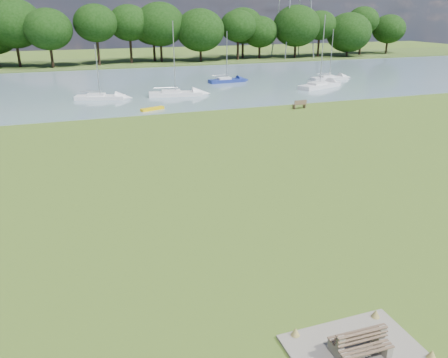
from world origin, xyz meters
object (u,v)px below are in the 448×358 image
object	(u,v)px
riverbank_bench	(300,104)
sailboat_2	(99,96)
sailboat_3	(329,77)
kayak	(152,109)
sailboat_4	(226,79)
bench_pair	(360,344)
sailboat_7	(320,84)
sailboat_1	(175,92)

from	to	relation	value
riverbank_bench	sailboat_2	bearing A→B (deg)	143.06
sailboat_2	sailboat_3	size ratio (longest dim) A/B	0.85
kayak	sailboat_4	size ratio (longest dim) A/B	0.37
bench_pair	sailboat_7	world-z (taller)	sailboat_7
riverbank_bench	sailboat_1	xyz separation A→B (m)	(-11.29, 11.98, 0.01)
sailboat_2	sailboat_1	bearing A→B (deg)	13.00
bench_pair	riverbank_bench	bearing A→B (deg)	65.68
sailboat_4	sailboat_3	bearing A→B (deg)	-15.70
bench_pair	sailboat_4	distance (m)	55.84
sailboat_3	sailboat_7	distance (m)	8.02
sailboat_2	riverbank_bench	bearing A→B (deg)	-13.97
riverbank_bench	sailboat_2	xyz separation A→B (m)	(-20.50, 12.78, -0.04)
riverbank_bench	sailboat_4	bearing A→B (deg)	89.03
sailboat_1	sailboat_2	bearing A→B (deg)	-175.51
sailboat_1	sailboat_7	bearing A→B (deg)	7.74
riverbank_bench	sailboat_3	distance (m)	22.68
kayak	sailboat_7	world-z (taller)	sailboat_7
kayak	sailboat_3	xyz separation A→B (m)	(30.13, 12.93, 0.30)
sailboat_2	sailboat_7	xyz separation A→B (m)	(29.77, -1.41, 0.11)
sailboat_2	sailboat_4	size ratio (longest dim) A/B	0.87
sailboat_1	sailboat_3	world-z (taller)	sailboat_1
kayak	sailboat_3	world-z (taller)	sailboat_3
riverbank_bench	kayak	bearing A→B (deg)	159.03
bench_pair	sailboat_1	xyz separation A→B (m)	(4.84, 45.64, 0.01)
bench_pair	riverbank_bench	distance (m)	37.33
sailboat_4	sailboat_7	distance (m)	13.88
kayak	sailboat_4	world-z (taller)	sailboat_4
riverbank_bench	sailboat_1	bearing A→B (deg)	128.30
sailboat_7	sailboat_3	bearing A→B (deg)	26.84
riverbank_bench	sailboat_7	bearing A→B (deg)	45.78
riverbank_bench	sailboat_2	world-z (taller)	sailboat_2
sailboat_1	riverbank_bench	bearing A→B (deg)	-37.25
kayak	sailboat_2	distance (m)	9.68
sailboat_1	sailboat_3	size ratio (longest dim) A/B	1.19
riverbank_bench	kayak	size ratio (longest dim) A/B	0.60
riverbank_bench	sailboat_4	size ratio (longest dim) A/B	0.22
riverbank_bench	sailboat_3	bearing A→B (deg)	45.04
riverbank_bench	sailboat_2	size ratio (longest dim) A/B	0.25
sailboat_2	sailboat_3	distance (m)	35.37
sailboat_4	sailboat_7	size ratio (longest dim) A/B	0.76
sailboat_7	bench_pair	bearing A→B (deg)	-141.27
riverbank_bench	sailboat_3	xyz separation A→B (m)	(14.56, 17.38, -0.01)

